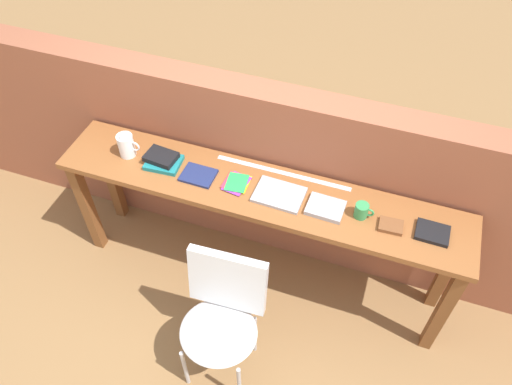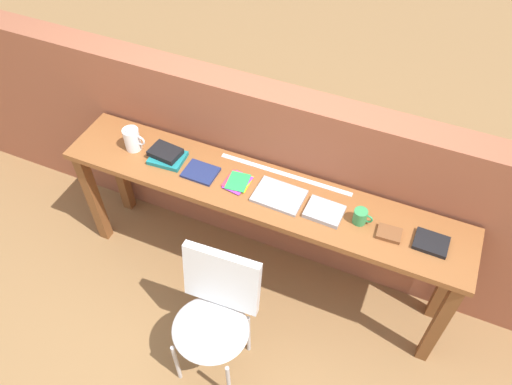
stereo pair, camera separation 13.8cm
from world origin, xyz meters
name	(u,v)px [view 1 (the left image)]	position (x,y,z in m)	size (l,w,h in m)	color
ground_plane	(244,306)	(0.00, 0.00, 0.00)	(40.00, 40.00, 0.00)	olive
brick_wall_back	(276,175)	(0.00, 0.64, 0.67)	(6.00, 0.20, 1.33)	#935138
sideboard	(259,204)	(0.00, 0.30, 0.74)	(2.50, 0.44, 0.88)	brown
chair_white_moulded	(222,315)	(0.01, -0.36, 0.53)	(0.46, 0.48, 0.89)	silver
pitcher_white	(126,145)	(-0.86, 0.31, 0.96)	(0.14, 0.10, 0.18)	white
book_stack_leftmost	(162,160)	(-0.62, 0.30, 0.91)	(0.23, 0.18, 0.06)	#19757A
magazine_cycling	(198,175)	(-0.38, 0.28, 0.89)	(0.20, 0.16, 0.02)	navy
pamphlet_pile_colourful	(236,183)	(-0.14, 0.30, 0.89)	(0.15, 0.18, 0.01)	orange
book_open_centre	(279,195)	(0.13, 0.29, 0.89)	(0.28, 0.21, 0.02)	#9E9EA3
book_grey_hardcover	(325,208)	(0.41, 0.28, 0.89)	(0.21, 0.16, 0.03)	#9E9EA3
mug	(362,211)	(0.60, 0.30, 0.92)	(0.11, 0.08, 0.09)	#338C4C
leather_journal_brown	(391,226)	(0.77, 0.27, 0.89)	(0.13, 0.10, 0.02)	brown
book_repair_rightmost	(432,233)	(0.99, 0.30, 0.89)	(0.18, 0.14, 0.02)	black
ruler_metal_back_edge	(283,173)	(0.09, 0.47, 0.88)	(0.84, 0.03, 0.00)	silver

